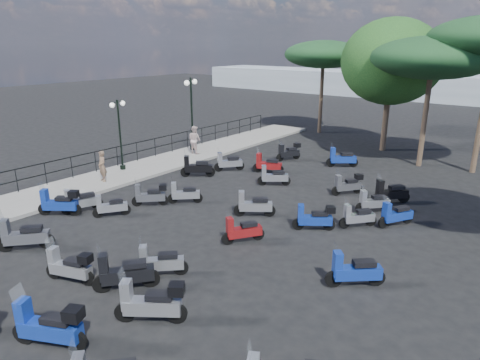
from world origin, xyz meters
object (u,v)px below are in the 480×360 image
Objects in this scene: scooter_3 at (184,194)px; scooter_4 at (197,167)px; scooter_29 at (390,193)px; scooter_5 at (229,163)px; lamp_post_2 at (192,109)px; scooter_28 at (396,215)px; scooter_11 at (289,152)px; scooter_12 at (49,326)px; scooter_16 at (273,177)px; pine_2 at (324,55)px; scooter_2 at (81,201)px; scooter_23 at (348,185)px; scooter_8 at (110,207)px; scooter_19 at (151,303)px; scooter_1 at (59,203)px; scooter_27 at (357,217)px; broadleaf_tree at (391,62)px; scooter_9 at (150,195)px; scooter_0 at (24,236)px; scooter_17 at (342,158)px; pedestrian_far at (195,140)px; lamp_post_1 at (120,130)px; scooter_22 at (373,202)px; scooter_10 at (268,165)px; scooter_20 at (242,231)px; woman at (102,166)px; scooter_26 at (354,271)px; scooter_14 at (160,262)px; pine_0 at (433,58)px; scooter_15 at (254,205)px.

scooter_3 is 0.84× the size of scooter_4.
scooter_5 is at bearing 44.89° from scooter_29.
lamp_post_2 reaches higher than scooter_28.
scooter_12 is (4.34, -17.33, 0.07)m from scooter_11.
pine_2 is at bearing -19.21° from scooter_16.
scooter_23 is (7.71, 8.68, -0.00)m from scooter_2.
scooter_19 is (6.54, -3.57, 0.14)m from scooter_8.
scooter_1 is 9.62m from scooter_16.
scooter_5 reaches higher than scooter_27.
broadleaf_tree is at bearing -23.84° from scooter_12.
scooter_12 is at bearing 165.60° from scooter_2.
scooter_9 is (-0.91, -1.11, 0.05)m from scooter_3.
scooter_0 is 16.34m from scooter_17.
pedestrian_far is 12.43m from pine_2.
lamp_post_1 is at bearing -7.51° from scooter_8.
scooter_11 reaches higher than scooter_27.
scooter_9 reaches higher than scooter_23.
scooter_0 is at bearing 86.96° from scooter_27.
lamp_post_2 is 3.12× the size of scooter_4.
pedestrian_far is 1.39× the size of scooter_22.
scooter_10 is 14.87m from scooter_12.
lamp_post_1 is at bearing 74.73° from scooter_4.
scooter_1 reaches higher than scooter_8.
scooter_20 is 4.51m from scooter_27.
scooter_26 is (13.56, -1.27, -0.43)m from woman.
scooter_27 is (0.11, -1.83, -0.01)m from scooter_22.
scooter_1 is 13.21m from scooter_11.
scooter_0 is 5.10m from scooter_14.
scooter_19 is at bearing 160.56° from scooter_16.
pine_2 reaches higher than scooter_5.
lamp_post_2 is at bearing -140.36° from broadleaf_tree.
scooter_28 is (14.16, -3.79, -2.26)m from lamp_post_2.
scooter_2 is 2.78m from scooter_9.
scooter_23 reaches higher than scooter_27.
pedestrian_far is 12.41m from scooter_20.
pine_0 is at bearing -38.46° from scooter_19.
scooter_22 is 10.01m from pine_0.
scooter_5 is 12.05m from broadleaf_tree.
scooter_17 is at bearing -55.18° from pine_2.
scooter_3 is at bearing -102.70° from broadleaf_tree.
scooter_3 is 0.84× the size of scooter_28.
lamp_post_1 is 2.47× the size of scooter_11.
scooter_16 is at bearing 128.83° from scooter_17.
scooter_1 is (2.36, -10.32, -0.47)m from pedestrian_far.
pedestrian_far is at bearing -55.33° from lamp_post_2.
scooter_5 is at bearing -136.92° from pine_0.
scooter_29 is at bearing -83.28° from scooter_0.
scooter_17 is at bearing -49.20° from scooter_20.
broadleaf_tree is (5.92, 18.08, 5.07)m from scooter_2.
scooter_14 is at bearing 148.95° from scooter_15.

